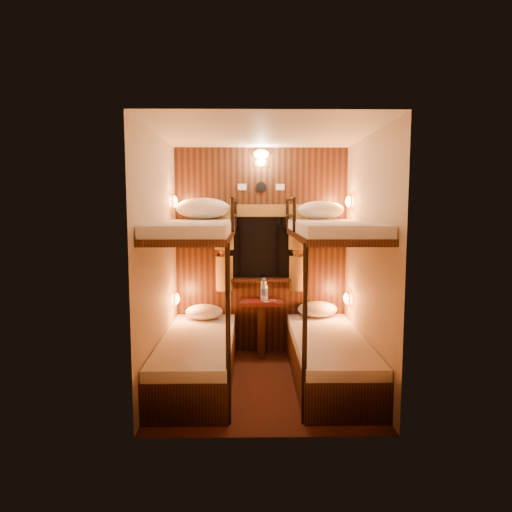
{
  "coord_description": "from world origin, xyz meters",
  "views": [
    {
      "loc": [
        -0.12,
        -4.3,
        1.73
      ],
      "look_at": [
        -0.07,
        0.15,
        1.24
      ],
      "focal_mm": 32.0,
      "sensor_mm": 36.0,
      "label": 1
    }
  ],
  "objects_px": {
    "bunk_left": "(197,326)",
    "table": "(261,320)",
    "bunk_right": "(329,326)",
    "bottle_left": "(265,292)",
    "bottle_right": "(264,291)"
  },
  "relations": [
    {
      "from": "bunk_right",
      "to": "bottle_left",
      "type": "relative_size",
      "value": 9.06
    },
    {
      "from": "table",
      "to": "bottle_left",
      "type": "height_order",
      "value": "bottle_left"
    },
    {
      "from": "bunk_left",
      "to": "bottle_right",
      "type": "distance_m",
      "value": 1.05
    },
    {
      "from": "bunk_left",
      "to": "bottle_left",
      "type": "xyz_separation_m",
      "value": [
        0.7,
        0.8,
        0.18
      ]
    },
    {
      "from": "bottle_left",
      "to": "bottle_right",
      "type": "bearing_deg",
      "value": -133.4
    },
    {
      "from": "bunk_right",
      "to": "bunk_left",
      "type": "bearing_deg",
      "value": 180.0
    },
    {
      "from": "bunk_left",
      "to": "bottle_left",
      "type": "bearing_deg",
      "value": 48.95
    },
    {
      "from": "table",
      "to": "bottle_right",
      "type": "xyz_separation_m",
      "value": [
        0.03,
        -0.0,
        0.35
      ]
    },
    {
      "from": "table",
      "to": "bottle_right",
      "type": "relative_size",
      "value": 2.48
    },
    {
      "from": "bunk_right",
      "to": "bottle_right",
      "type": "relative_size",
      "value": 7.18
    },
    {
      "from": "bottle_left",
      "to": "table",
      "type": "bearing_deg",
      "value": -159.57
    },
    {
      "from": "bunk_right",
      "to": "table",
      "type": "height_order",
      "value": "bunk_right"
    },
    {
      "from": "bunk_left",
      "to": "bottle_left",
      "type": "distance_m",
      "value": 1.07
    },
    {
      "from": "bunk_left",
      "to": "bottle_left",
      "type": "relative_size",
      "value": 9.06
    },
    {
      "from": "bunk_left",
      "to": "table",
      "type": "bearing_deg",
      "value": 50.33
    }
  ]
}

